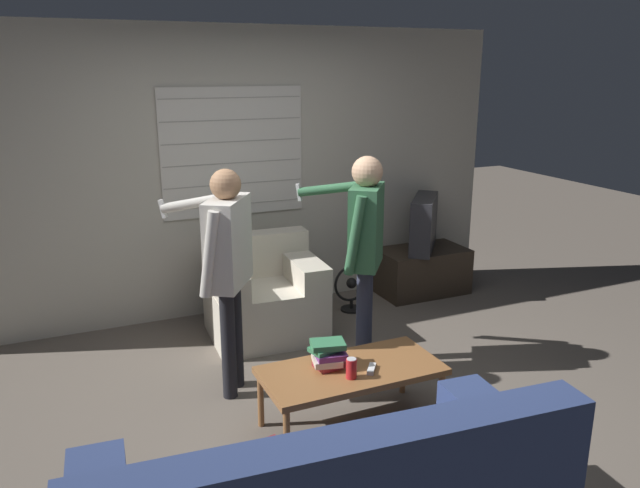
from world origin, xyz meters
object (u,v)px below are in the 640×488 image
object	(u,v)px
tv	(424,223)
spare_remote	(371,369)
book_stack	(328,354)
floor_fan	(352,288)
coffee_table	(351,373)
person_left_standing	(227,255)
soda_can	(351,368)
armchair_beige	(264,296)
person_right_standing	(364,236)

from	to	relation	value
tv	spare_remote	world-z (taller)	tv
book_stack	floor_fan	xyz separation A→B (m)	(1.01, 1.67, -0.27)
spare_remote	tv	bearing A→B (deg)	86.87
coffee_table	person_left_standing	bearing A→B (deg)	127.33
person_left_standing	soda_can	bearing A→B (deg)	-115.58
armchair_beige	floor_fan	xyz separation A→B (m)	(0.91, 0.17, -0.12)
person_right_standing	floor_fan	distance (m)	1.36
soda_can	floor_fan	bearing A→B (deg)	63.10
coffee_table	book_stack	world-z (taller)	book_stack
book_stack	floor_fan	distance (m)	1.97
tv	book_stack	bearing A→B (deg)	-6.90
floor_fan	soda_can	bearing A→B (deg)	-116.90
person_left_standing	book_stack	distance (m)	0.95
soda_can	tv	bearing A→B (deg)	48.07
coffee_table	tv	distance (m)	2.60
book_stack	spare_remote	world-z (taller)	book_stack
book_stack	person_left_standing	bearing A→B (deg)	123.10
person_left_standing	soda_can	xyz separation A→B (m)	(0.50, -0.85, -0.53)
book_stack	coffee_table	bearing A→B (deg)	-28.60
floor_fan	spare_remote	bearing A→B (deg)	-113.33
tv	person_right_standing	bearing A→B (deg)	-8.84
armchair_beige	spare_remote	bearing A→B (deg)	97.59
armchair_beige	tv	size ratio (longest dim) A/B	1.42
armchair_beige	person_right_standing	size ratio (longest dim) A/B	0.59
armchair_beige	soda_can	world-z (taller)	armchair_beige
armchair_beige	tv	xyz separation A→B (m)	(1.77, 0.32, 0.37)
person_right_standing	book_stack	distance (m)	1.02
soda_can	spare_remote	size ratio (longest dim) A/B	0.98
person_left_standing	floor_fan	distance (m)	1.92
armchair_beige	spare_remote	distance (m)	1.66
person_right_standing	person_left_standing	bearing A→B (deg)	126.21
person_left_standing	person_right_standing	size ratio (longest dim) A/B	0.98
coffee_table	spare_remote	size ratio (longest dim) A/B	8.75
spare_remote	floor_fan	world-z (taller)	floor_fan
book_stack	person_right_standing	bearing A→B (deg)	48.14
armchair_beige	floor_fan	distance (m)	0.93
tv	spare_remote	distance (m)	2.59
coffee_table	book_stack	distance (m)	0.19
book_stack	spare_remote	size ratio (longest dim) A/B	1.84
person_right_standing	floor_fan	world-z (taller)	person_right_standing
person_right_standing	book_stack	size ratio (longest dim) A/B	6.79
person_left_standing	coffee_table	bearing A→B (deg)	-108.82
armchair_beige	soda_can	size ratio (longest dim) A/B	7.52
coffee_table	person_left_standing	xyz separation A→B (m)	(-0.56, 0.74, 0.63)
book_stack	spare_remote	bearing A→B (deg)	-34.31
armchair_beige	person_left_standing	size ratio (longest dim) A/B	0.60
person_right_standing	book_stack	bearing A→B (deg)	175.12
tv	person_right_standing	world-z (taller)	person_right_standing
tv	person_left_standing	xyz separation A→B (m)	(-2.30, -1.16, 0.28)
book_stack	armchair_beige	bearing A→B (deg)	86.32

